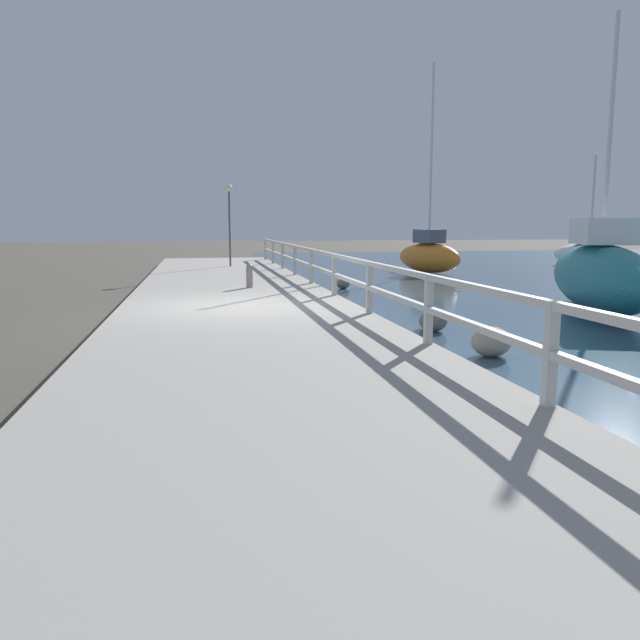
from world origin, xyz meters
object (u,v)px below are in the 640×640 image
Objects in this scene: mooring_bollard at (249,276)px; sailboat_white at (590,253)px; dock_lamp at (229,206)px; sailboat_orange at (429,255)px; sailboat_teal at (600,275)px.

sailboat_white is (15.62, 9.00, 0.02)m from mooring_bollard.
sailboat_orange reaches higher than dock_lamp.
mooring_bollard is at bearing -151.61° from sailboat_white.
mooring_bollard is 0.10× the size of sailboat_teal.
sailboat_orange is at bearing -4.61° from dock_lamp.
sailboat_orange is (7.68, 7.69, 0.09)m from mooring_bollard.
dock_lamp is (-0.06, 8.31, 1.98)m from mooring_bollard.
sailboat_teal reaches higher than mooring_bollard.
sailboat_orange is 1.28× the size of sailboat_teal.
mooring_bollard is 8.17m from sailboat_teal.
sailboat_teal is at bearing -58.10° from dock_lamp.
dock_lamp is at bearing 141.17° from sailboat_teal.
sailboat_orange is at bearing 107.56° from sailboat_teal.
dock_lamp is 15.82m from sailboat_white.
sailboat_white is at bearing 29.95° from mooring_bollard.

